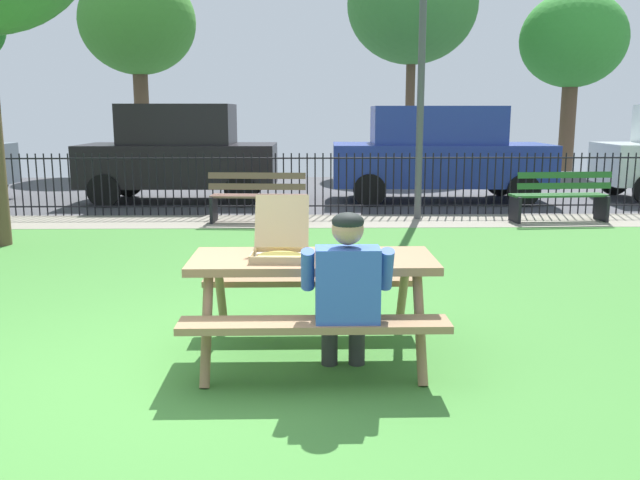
{
  "coord_description": "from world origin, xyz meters",
  "views": [
    {
      "loc": [
        0.94,
        -4.36,
        1.83
      ],
      "look_at": [
        1.07,
        1.26,
        0.75
      ],
      "focal_mm": 37.7,
      "sensor_mm": 36.0,
      "label": 1
    }
  ],
  "objects": [
    {
      "name": "ground",
      "position": [
        0.0,
        1.79,
        -0.01
      ],
      "size": [
        28.0,
        11.59,
        0.02
      ],
      "primitive_type": "cube",
      "color": "#438237"
    },
    {
      "name": "cobblestone_walkway",
      "position": [
        0.0,
        6.89,
        -0.0
      ],
      "size": [
        28.0,
        1.4,
        0.01
      ],
      "primitive_type": "cube",
      "color": "gray"
    },
    {
      "name": "street_asphalt",
      "position": [
        0.0,
        11.16,
        -0.01
      ],
      "size": [
        28.0,
        7.14,
        0.01
      ],
      "primitive_type": "cube",
      "color": "#424247"
    },
    {
      "name": "picnic_table_foreground",
      "position": [
        0.99,
        0.49,
        0.6
      ],
      "size": [
        1.8,
        1.48,
        0.79
      ],
      "color": "#95714F",
      "rests_on": "ground"
    },
    {
      "name": "pizza_box_open",
      "position": [
        0.76,
        0.5,
        0.85
      ],
      "size": [
        0.43,
        0.51,
        0.44
      ],
      "color": "tan",
      "rests_on": "picnic_table_foreground"
    },
    {
      "name": "pizza_slice_on_table",
      "position": [
        1.36,
        0.4,
        0.78
      ],
      "size": [
        0.28,
        0.29,
        0.02
      ],
      "color": "#EFBF54",
      "rests_on": "picnic_table_foreground"
    },
    {
      "name": "adult_at_table",
      "position": [
        1.21,
        -0.01,
        0.66
      ],
      "size": [
        0.61,
        0.59,
        1.19
      ],
      "color": "#2F2F2F",
      "rests_on": "ground"
    },
    {
      "name": "iron_fence_streetside",
      "position": [
        -0.0,
        7.59,
        0.56
      ],
      "size": [
        21.19,
        0.03,
        1.11
      ],
      "color": "black",
      "rests_on": "ground"
    },
    {
      "name": "park_bench_center",
      "position": [
        0.16,
        6.75,
        0.42
      ],
      "size": [
        1.63,
        0.58,
        0.85
      ],
      "color": "brown",
      "rests_on": "ground"
    },
    {
      "name": "park_bench_right",
      "position": [
        5.23,
        6.75,
        0.42
      ],
      "size": [
        1.63,
        0.57,
        0.85
      ],
      "color": "#2A612B",
      "rests_on": "ground"
    },
    {
      "name": "lamp_post_walkway",
      "position": [
        2.89,
        7.09,
        2.69
      ],
      "size": [
        0.28,
        0.28,
        4.45
      ],
      "color": "#4C4C51",
      "rests_on": "ground"
    },
    {
      "name": "parked_car_left",
      "position": [
        -1.61,
        9.49,
        1.01
      ],
      "size": [
        3.92,
        1.87,
        1.98
      ],
      "color": "black",
      "rests_on": "ground"
    },
    {
      "name": "parked_car_center",
      "position": [
        3.7,
        9.49,
        1.01
      ],
      "size": [
        4.46,
        2.04,
        1.94
      ],
      "color": "navy",
      "rests_on": "ground"
    },
    {
      "name": "far_tree_midleft",
      "position": [
        -4.01,
        16.56,
        4.41
      ],
      "size": [
        3.43,
        3.43,
        6.0
      ],
      "color": "brown",
      "rests_on": "ground"
    },
    {
      "name": "far_tree_center",
      "position": [
        4.18,
        16.56,
        4.97
      ],
      "size": [
        3.9,
        3.9,
        6.74
      ],
      "color": "brown",
      "rests_on": "ground"
    },
    {
      "name": "far_tree_midright",
      "position": [
        9.1,
        16.56,
        3.93
      ],
      "size": [
        3.17,
        3.17,
        5.41
      ],
      "color": "brown",
      "rests_on": "ground"
    }
  ]
}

